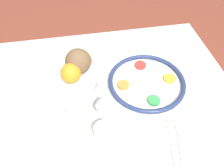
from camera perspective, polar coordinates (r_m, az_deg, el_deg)
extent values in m
plane|color=brown|center=(1.60, -1.58, -18.25)|extent=(8.00, 8.00, 0.00)
cube|color=silver|center=(1.27, -1.92, -11.89)|extent=(1.17, 0.83, 0.73)
cylinder|color=silver|center=(1.00, 8.94, 0.14)|extent=(0.35, 0.35, 0.01)
torus|color=navy|center=(0.99, 9.05, 0.72)|extent=(0.35, 0.35, 0.02)
cylinder|color=orange|center=(0.97, 2.94, -0.23)|extent=(0.05, 0.05, 0.01)
cylinder|color=#33934C|center=(0.93, 10.85, -4.29)|extent=(0.05, 0.05, 0.01)
cylinder|color=gold|center=(1.02, 14.77, 1.38)|extent=(0.05, 0.05, 0.01)
cylinder|color=red|center=(1.06, 7.43, 4.88)|extent=(0.05, 0.05, 0.01)
cylinder|color=silver|center=(0.89, -1.81, -7.75)|extent=(0.07, 0.07, 0.00)
cylinder|color=silver|center=(0.87, -1.86, -6.59)|extent=(0.01, 0.01, 0.06)
cone|color=silver|center=(0.82, -1.96, -4.23)|extent=(0.07, 0.07, 0.06)
cylinder|color=silver|center=(0.96, -9.35, -2.94)|extent=(0.14, 0.14, 0.01)
cylinder|color=silver|center=(0.92, -9.70, -1.18)|extent=(0.03, 0.03, 0.08)
cylinder|color=silver|center=(0.88, -10.17, 1.18)|extent=(0.20, 0.20, 0.03)
sphere|color=orange|center=(0.83, -10.70, 2.80)|extent=(0.08, 0.08, 0.08)
sphere|color=brown|center=(0.85, -8.81, 5.89)|extent=(0.10, 0.10, 0.10)
cylinder|color=tan|center=(1.11, -8.73, 6.32)|extent=(0.15, 0.15, 0.01)
cube|color=#D1B784|center=(1.10, -8.79, 6.70)|extent=(0.12, 0.12, 0.01)
cylinder|color=white|center=(1.09, -1.21, 7.26)|extent=(0.17, 0.08, 0.04)
cylinder|color=silver|center=(0.82, -2.09, -12.58)|extent=(0.07, 0.07, 0.06)
cylinder|color=silver|center=(0.85, -11.48, -10.26)|extent=(0.07, 0.07, 0.06)
cube|color=silver|center=(0.87, 17.45, -13.89)|extent=(0.06, 0.19, 0.01)
cube|color=silver|center=(0.86, 15.58, -14.33)|extent=(0.06, 0.19, 0.01)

